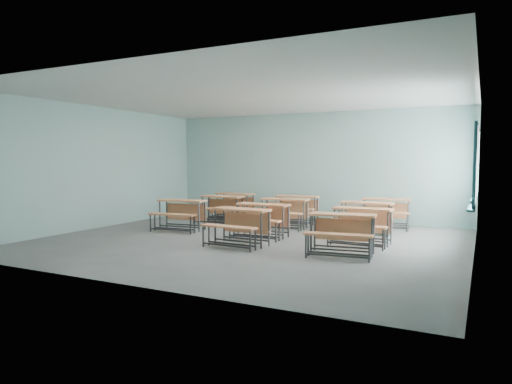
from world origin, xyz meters
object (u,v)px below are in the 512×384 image
desk_unit_r1c1 (261,215)px  desk_unit_r3c1 (296,205)px  desk_unit_r1c2 (361,220)px  desk_unit_r2c1 (283,209)px  desk_unit_r3c2 (386,208)px  desk_unit_r0c1 (239,221)px  desk_unit_r0c2 (341,228)px  desk_unit_r2c0 (220,205)px  desk_unit_r2c2 (365,213)px  desk_unit_r3c0 (233,202)px  desk_unit_r1c0 (180,210)px

desk_unit_r1c1 → desk_unit_r3c1: bearing=92.1°
desk_unit_r3c1 → desk_unit_r1c2: bearing=-50.1°
desk_unit_r1c1 → desk_unit_r2c1: bearing=91.5°
desk_unit_r2c1 → desk_unit_r3c2: bearing=23.6°
desk_unit_r2c1 → desk_unit_r3c2: size_ratio=0.98×
desk_unit_r0c1 → desk_unit_r3c1: 3.78m
desk_unit_r0c2 → desk_unit_r1c1: 2.49m
desk_unit_r1c2 → desk_unit_r2c0: same height
desk_unit_r0c2 → desk_unit_r2c2: same height
desk_unit_r3c1 → desk_unit_r3c2: same height
desk_unit_r1c2 → desk_unit_r3c1: bearing=135.8°
desk_unit_r1c1 → desk_unit_r3c0: bearing=128.5°
desk_unit_r0c1 → desk_unit_r2c2: (2.03, 2.65, 0.00)m
desk_unit_r2c0 → desk_unit_r2c2: same height
desk_unit_r1c1 → desk_unit_r2c1: 1.52m
desk_unit_r0c2 → desk_unit_r3c0: same height
desk_unit_r2c1 → desk_unit_r3c2: same height
desk_unit_r0c2 → desk_unit_r3c2: bearing=81.8°
desk_unit_r3c0 → desk_unit_r2c2: bearing=-8.3°
desk_unit_r0c1 → desk_unit_r1c2: (2.26, 1.26, 0.00)m
desk_unit_r3c2 → desk_unit_r0c1: bearing=-125.8°
desk_unit_r1c1 → desk_unit_r2c0: same height
desk_unit_r1c0 → desk_unit_r2c1: 2.69m
desk_unit_r3c2 → desk_unit_r1c2: bearing=-95.8°
desk_unit_r0c2 → desk_unit_r1c1: same height
desk_unit_r1c0 → desk_unit_r3c1: 3.37m
desk_unit_r0c2 → desk_unit_r1c0: bearing=158.8°
desk_unit_r0c2 → desk_unit_r1c2: size_ratio=1.06×
desk_unit_r0c1 → desk_unit_r2c0: size_ratio=1.03×
desk_unit_r0c1 → desk_unit_r2c0: same height
desk_unit_r2c2 → desk_unit_r1c2: bearing=-80.0°
desk_unit_r0c1 → desk_unit_r2c1: bearing=96.4°
desk_unit_r0c1 → desk_unit_r1c0: bearing=157.3°
desk_unit_r3c1 → desk_unit_r3c2: bearing=-1.5°
desk_unit_r1c2 → desk_unit_r2c0: bearing=162.4°
desk_unit_r1c2 → desk_unit_r3c0: size_ratio=0.95×
desk_unit_r0c1 → desk_unit_r0c2: bearing=4.5°
desk_unit_r3c0 → desk_unit_r3c2: size_ratio=1.01×
desk_unit_r0c1 → desk_unit_r1c2: 2.59m
desk_unit_r0c1 → desk_unit_r3c1: (-0.21, 3.77, 0.00)m
desk_unit_r2c0 → desk_unit_r3c2: same height
desk_unit_r0c1 → desk_unit_r1c2: bearing=32.8°
desk_unit_r1c1 → desk_unit_r2c2: same height
desk_unit_r1c2 → desk_unit_r0c2: bearing=-92.1°
desk_unit_r0c2 → desk_unit_r2c1: bearing=124.3°
desk_unit_r2c1 → desk_unit_r1c0: bearing=-150.4°
desk_unit_r2c0 → desk_unit_r2c1: (2.00, -0.10, 0.00)m
desk_unit_r1c0 → desk_unit_r2c0: size_ratio=1.05×
desk_unit_r1c0 → desk_unit_r2c1: (2.24, 1.48, 0.00)m
desk_unit_r1c0 → desk_unit_r2c0: 1.61m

